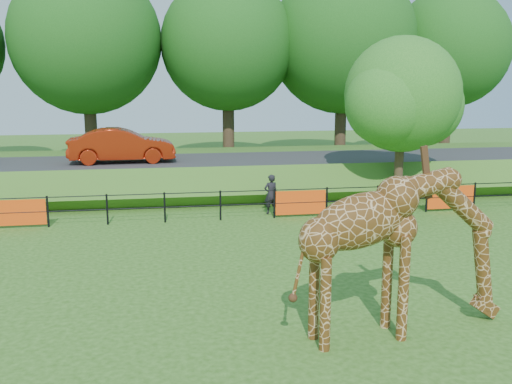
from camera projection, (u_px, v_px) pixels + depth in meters
ground at (258, 302)px, 13.03m from camera, size 90.00×90.00×0.00m
giraffe at (403, 253)px, 11.17m from camera, size 4.74×1.48×3.33m
perimeter_fence at (220, 205)px, 20.67m from camera, size 28.07×0.10×1.10m
embankment at (204, 171)px, 27.91m from camera, size 40.00×9.00×1.30m
road at (206, 161)px, 26.33m from camera, size 40.00×5.00×0.12m
car_red at (122, 145)px, 25.29m from camera, size 4.70×1.81×1.53m
visitor at (271, 194)px, 21.67m from camera, size 0.62×0.48×1.52m
tree_east at (404, 99)px, 22.79m from camera, size 5.40×4.71×6.76m
bg_tree_line at (226, 43)px, 33.27m from camera, size 37.30×8.80×11.82m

